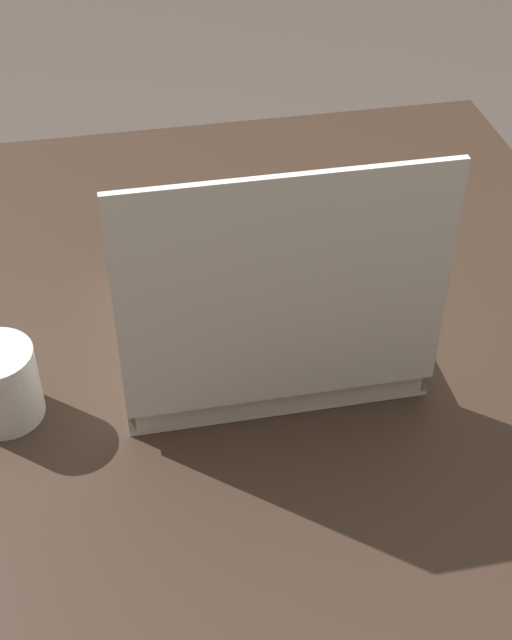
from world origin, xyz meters
The scene contains 3 objects.
ground_plane centered at (0.00, 0.00, 0.00)m, with size 8.00×8.00×0.00m, color #564C44.
dining_table centered at (0.00, 0.00, 0.62)m, with size 0.92×1.04×0.72m.
donut_box centered at (0.04, 0.07, 0.78)m, with size 0.34×0.31×0.31m.
Camera 1 is at (0.20, 0.86, 1.45)m, focal length 50.00 mm.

